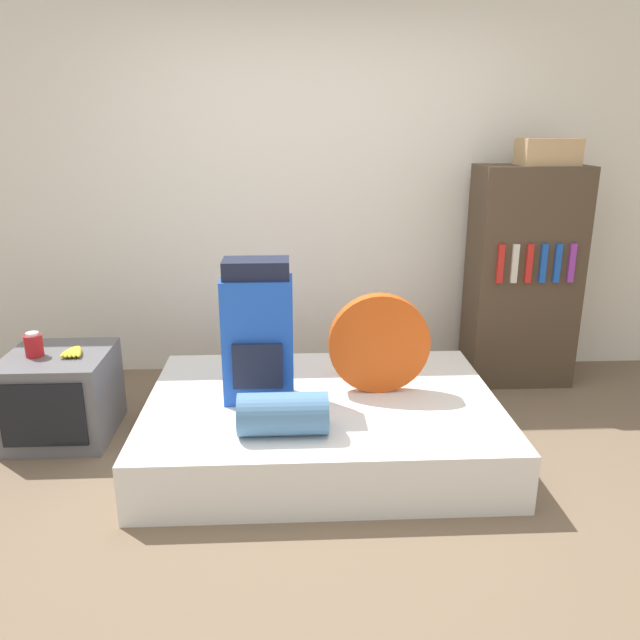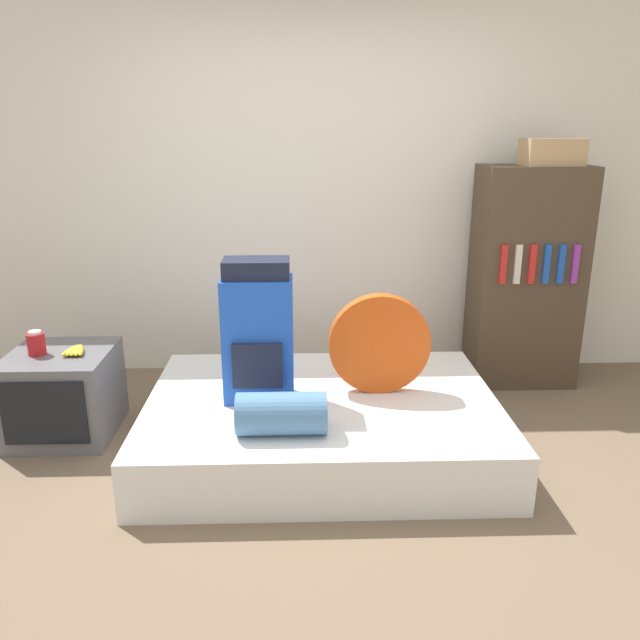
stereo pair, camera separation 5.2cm
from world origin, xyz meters
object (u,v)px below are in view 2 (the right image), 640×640
Objects in this scene: bookshelf at (526,278)px; cardboard_box at (552,152)px; canister at (36,343)px; television at (63,394)px; sleeping_roll at (282,414)px; backpack at (258,333)px; tent_bag at (379,344)px.

cardboard_box reaches higher than bookshelf.
bookshelf is (3.05, 0.74, 0.18)m from canister.
television is 0.39× the size of bookshelf.
sleeping_roll is 0.29× the size of bookshelf.
backpack is 5.54× the size of canister.
cardboard_box is (3.12, 0.71, 1.02)m from canister.
backpack is 2.25m from cardboard_box.
bookshelf reaches higher than backpack.
tent_bag reaches higher than canister.
cardboard_box reaches higher than sleeping_roll.
sleeping_roll is at bearing -26.27° from television.
television is (-1.16, 0.22, -0.43)m from backpack.
sleeping_roll is 0.74× the size of television.
bookshelf is at bearing 27.95° from backpack.
bookshelf is at bearing 13.78° from television.
backpack reaches higher than television.
sleeping_roll is 1.54m from canister.
cardboard_box is at bearing -24.90° from bookshelf.
sleeping_roll is at bearing -23.86° from canister.
canister is 3.14m from bookshelf.
television is 3.07m from bookshelf.
sleeping_roll is 2.47m from cardboard_box.
backpack is 0.52× the size of bookshelf.
cardboard_box reaches higher than tent_bag.
cardboard_box is at bearing 12.86° from television.
tent_bag is 0.38× the size of bookshelf.
backpack is 1.29m from canister.
cardboard_box is (1.72, 1.33, 1.17)m from sleeping_roll.
sleeping_roll is at bearing -142.31° from cardboard_box.
sleeping_roll is 2.16m from bookshelf.
backpack is 1.38× the size of tent_bag.
canister reaches higher than television.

